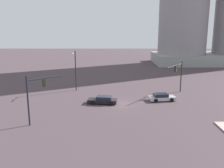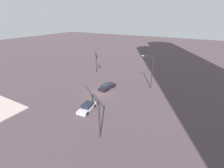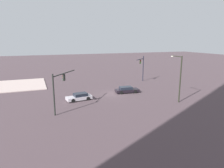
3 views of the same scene
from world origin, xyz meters
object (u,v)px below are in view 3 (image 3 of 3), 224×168
at_px(traffic_signal_near_corner, 142,65).
at_px(sedan_car_waiting_far, 79,97).
at_px(traffic_signal_opposite_side, 59,84).
at_px(streetlamp_curved_arm, 179,75).
at_px(sedan_car_approaching, 127,90).

distance_m(traffic_signal_near_corner, sedan_car_waiting_far, 20.46).
bearing_deg(sedan_car_waiting_far, traffic_signal_opposite_side, 43.15).
xyz_separation_m(streetlamp_curved_arm, sedan_car_approaching, (5.42, -8.27, -3.90)).
bearing_deg(streetlamp_curved_arm, sedan_car_approaching, 33.79).
height_order(sedan_car_approaching, sedan_car_waiting_far, same).
bearing_deg(traffic_signal_opposite_side, sedan_car_approaching, -28.73).
distance_m(traffic_signal_opposite_side, streetlamp_curved_arm, 18.88).
bearing_deg(traffic_signal_near_corner, sedan_car_waiting_far, -11.73).
xyz_separation_m(traffic_signal_near_corner, sedan_car_approaching, (7.91, 8.34, -3.51)).
bearing_deg(traffic_signal_opposite_side, sedan_car_waiting_far, -2.56).
height_order(traffic_signal_opposite_side, sedan_car_approaching, traffic_signal_opposite_side).
xyz_separation_m(traffic_signal_near_corner, traffic_signal_opposite_side, (21.24, 14.49, -0.11)).
xyz_separation_m(traffic_signal_near_corner, streetlamp_curved_arm, (2.49, 16.60, 0.39)).
relative_size(traffic_signal_near_corner, sedan_car_approaching, 1.32).
height_order(streetlamp_curved_arm, sedan_car_approaching, streetlamp_curved_arm).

